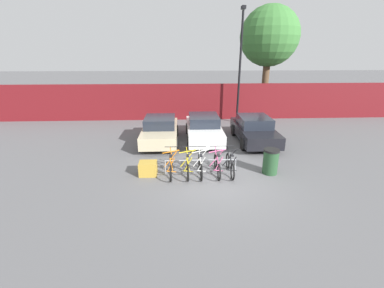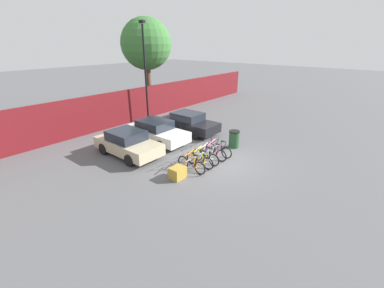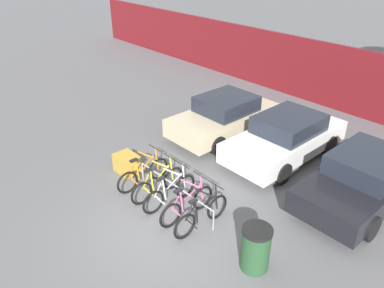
% 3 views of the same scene
% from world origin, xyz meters
% --- Properties ---
extents(ground_plane, '(120.00, 120.00, 0.00)m').
position_xyz_m(ground_plane, '(0.00, 0.00, 0.00)').
color(ground_plane, '#59595B').
extents(hoarding_wall, '(36.00, 0.16, 2.55)m').
position_xyz_m(hoarding_wall, '(0.00, 9.50, 1.28)').
color(hoarding_wall, maroon).
rests_on(hoarding_wall, ground).
extents(bike_rack, '(2.90, 0.04, 0.57)m').
position_xyz_m(bike_rack, '(-0.65, 0.68, 0.47)').
color(bike_rack, gray).
rests_on(bike_rack, ground).
extents(bicycle_orange, '(0.68, 1.71, 1.05)m').
position_xyz_m(bicycle_orange, '(-1.83, 0.53, 0.38)').
color(bicycle_orange, black).
rests_on(bicycle_orange, ground).
extents(bicycle_yellow, '(0.68, 1.71, 1.05)m').
position_xyz_m(bicycle_yellow, '(-1.18, 0.53, 0.38)').
color(bicycle_yellow, black).
rests_on(bicycle_yellow, ground).
extents(bicycle_white, '(0.68, 1.71, 1.05)m').
position_xyz_m(bicycle_white, '(-0.67, 0.53, 0.38)').
color(bicycle_white, black).
rests_on(bicycle_white, ground).
extents(bicycle_pink, '(0.68, 1.71, 1.05)m').
position_xyz_m(bicycle_pink, '(0.01, 0.53, 0.38)').
color(bicycle_pink, black).
rests_on(bicycle_pink, ground).
extents(bicycle_black, '(0.68, 1.71, 1.05)m').
position_xyz_m(bicycle_black, '(0.53, 0.53, 0.38)').
color(bicycle_black, black).
rests_on(bicycle_black, ground).
extents(car_beige, '(1.91, 4.01, 1.40)m').
position_xyz_m(car_beige, '(-2.54, 4.49, 0.69)').
color(car_beige, '#C1B28E').
rests_on(car_beige, ground).
extents(car_white, '(1.91, 4.27, 1.40)m').
position_xyz_m(car_white, '(-0.16, 4.77, 0.69)').
color(car_white, silver).
rests_on(car_white, ground).
extents(car_black, '(1.91, 4.21, 1.40)m').
position_xyz_m(car_black, '(2.55, 4.37, 0.69)').
color(car_black, black).
rests_on(car_black, ground).
extents(lamp_post, '(0.24, 0.44, 7.30)m').
position_xyz_m(lamp_post, '(2.50, 8.50, 4.01)').
color(lamp_post, black).
rests_on(lamp_post, ground).
extents(trash_bin, '(0.63, 0.63, 1.03)m').
position_xyz_m(trash_bin, '(2.17, 0.52, 0.52)').
color(trash_bin, '#234728').
rests_on(trash_bin, ground).
extents(cargo_crate, '(0.70, 0.56, 0.55)m').
position_xyz_m(cargo_crate, '(-2.76, 0.58, 0.28)').
color(cargo_crate, '#B28C33').
rests_on(cargo_crate, ground).
extents(tree_behind_hoarding, '(4.31, 4.31, 7.89)m').
position_xyz_m(tree_behind_hoarding, '(5.19, 11.30, 5.69)').
color(tree_behind_hoarding, brown).
rests_on(tree_behind_hoarding, ground).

